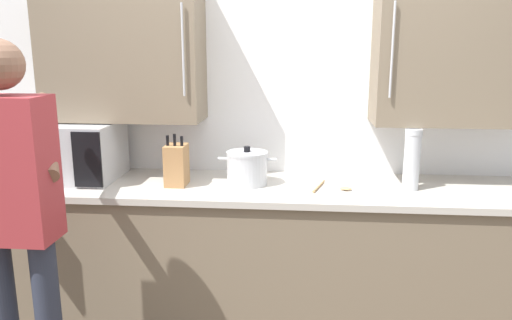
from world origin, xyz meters
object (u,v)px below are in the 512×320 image
knife_block (177,165)px  thermos_flask (412,159)px  stock_pot (247,168)px  microwave_oven (64,151)px  wooden_spoon (332,187)px  person_figure (14,207)px

knife_block → thermos_flask: size_ratio=0.88×
stock_pot → knife_block: bearing=-172.6°
stock_pot → thermos_flask: bearing=-1.9°
microwave_oven → thermos_flask: bearing=-1.6°
knife_block → thermos_flask: bearing=0.9°
microwave_oven → stock_pot: 1.05m
microwave_oven → wooden_spoon: bearing=-3.1°
knife_block → thermos_flask: 1.25m
microwave_oven → person_figure: 0.80m
microwave_oven → wooden_spoon: microwave_oven is taller
thermos_flask → wooden_spoon: size_ratio=1.43×
knife_block → person_figure: 0.87m
knife_block → person_figure: bearing=-125.7°
knife_block → microwave_oven: bearing=173.7°
thermos_flask → wooden_spoon: 0.44m
microwave_oven → person_figure: bearing=-78.5°
wooden_spoon → person_figure: person_figure is taller
microwave_oven → knife_block: microwave_oven is taller
knife_block → thermos_flask: (1.25, 0.02, 0.05)m
knife_block → wooden_spoon: (0.84, -0.01, -0.10)m
knife_block → wooden_spoon: knife_block is taller
wooden_spoon → person_figure: size_ratio=0.13×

